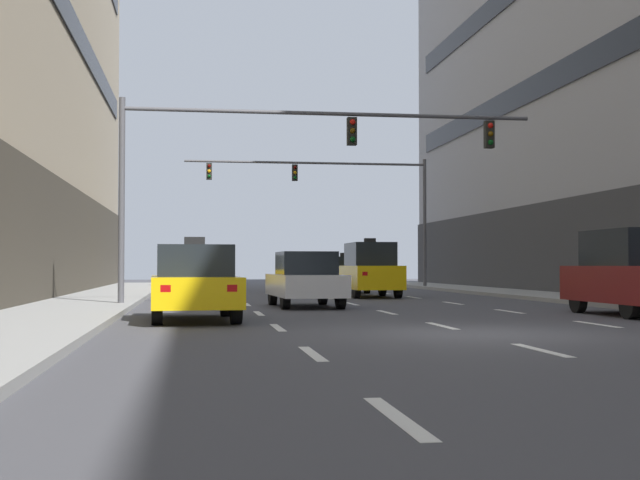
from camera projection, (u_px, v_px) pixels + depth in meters
name	position (u px, v px, depth m)	size (l,w,h in m)	color
ground_plane	(474.00, 334.00, 15.27)	(120.00, 120.00, 0.00)	#424247
lane_stripe_l1_s2	(397.00, 417.00, 6.87)	(0.16, 2.00, 0.01)	silver
lane_stripe_l1_s3	(313.00, 353.00, 11.82)	(0.16, 2.00, 0.01)	silver
lane_stripe_l1_s4	(278.00, 327.00, 16.76)	(0.16, 2.00, 0.01)	silver
lane_stripe_l1_s5	(259.00, 313.00, 21.71)	(0.16, 2.00, 0.01)	silver
lane_stripe_l1_s6	(247.00, 304.00, 26.65)	(0.16, 2.00, 0.01)	silver
lane_stripe_l1_s7	(239.00, 298.00, 31.60)	(0.16, 2.00, 0.01)	silver
lane_stripe_l1_s8	(233.00, 294.00, 36.54)	(0.16, 2.00, 0.01)	silver
lane_stripe_l1_s9	(228.00, 290.00, 41.49)	(0.16, 2.00, 0.01)	silver
lane_stripe_l1_s10	(225.00, 288.00, 46.43)	(0.16, 2.00, 0.01)	silver
lane_stripe_l2_s3	(541.00, 350.00, 12.30)	(0.16, 2.00, 0.01)	silver
lane_stripe_l2_s4	(442.00, 326.00, 17.25)	(0.16, 2.00, 0.01)	silver
lane_stripe_l2_s5	(387.00, 312.00, 22.19)	(0.16, 2.00, 0.01)	silver
lane_stripe_l2_s6	(352.00, 304.00, 27.14)	(0.16, 2.00, 0.01)	silver
lane_stripe_l2_s7	(327.00, 298.00, 32.08)	(0.16, 2.00, 0.01)	silver
lane_stripe_l2_s8	(310.00, 293.00, 37.03)	(0.16, 2.00, 0.01)	silver
lane_stripe_l2_s9	(296.00, 290.00, 41.97)	(0.16, 2.00, 0.01)	silver
lane_stripe_l2_s10	(285.00, 288.00, 46.92)	(0.16, 2.00, 0.01)	silver
lane_stripe_l3_s4	(597.00, 324.00, 17.73)	(0.16, 2.00, 0.01)	silver
lane_stripe_l3_s5	(509.00, 311.00, 22.67)	(0.16, 2.00, 0.01)	silver
lane_stripe_l3_s6	(453.00, 303.00, 27.62)	(0.16, 2.00, 0.01)	silver
lane_stripe_l3_s7	(414.00, 297.00, 32.56)	(0.16, 2.00, 0.01)	silver
lane_stripe_l3_s8	(385.00, 293.00, 37.51)	(0.16, 2.00, 0.01)	silver
lane_stripe_l3_s9	(363.00, 290.00, 42.45)	(0.16, 2.00, 0.01)	silver
lane_stripe_l3_s10	(345.00, 287.00, 47.40)	(0.16, 2.00, 0.01)	silver
car_driving_0	(305.00, 280.00, 25.13)	(1.99, 4.39, 1.62)	black
taxi_driving_1	(195.00, 273.00, 40.85)	(1.99, 4.59, 1.89)	black
taxi_driving_2	(370.00, 270.00, 32.93)	(1.82, 4.32, 2.27)	black
taxi_driving_3	(345.00, 275.00, 38.27)	(1.86, 4.31, 1.78)	black
taxi_driving_4	(194.00, 283.00, 18.93)	(2.06, 4.52, 1.85)	black
car_parked_2	(632.00, 273.00, 20.78)	(1.82, 4.33, 2.09)	black
traffic_signal_0	(280.00, 151.00, 25.49)	(12.43, 0.35, 5.97)	#4C4C51
traffic_signal_1	(341.00, 190.00, 44.41)	(12.61, 0.35, 6.68)	#4C4C51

